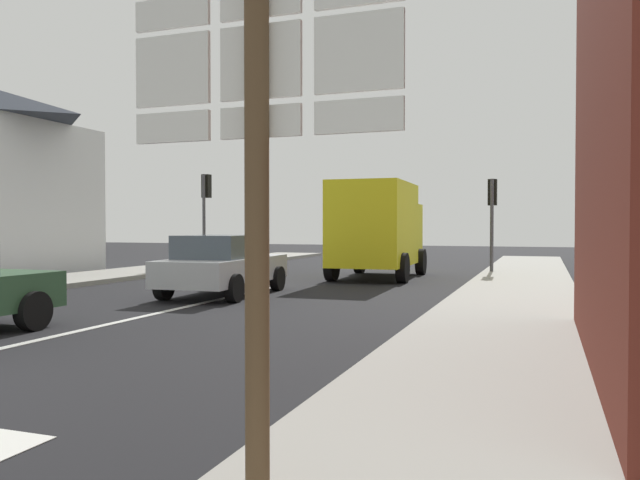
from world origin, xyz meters
name	(u,v)px	position (x,y,z in m)	size (l,w,h in m)	color
ground_plane	(242,294)	(0.00, 10.00, 0.00)	(80.00, 80.00, 0.00)	black
sidewalk_right	(508,315)	(6.41, 8.00, 0.07)	(2.76, 44.00, 0.14)	gray
lane_centre_stripe	(145,316)	(0.00, 6.00, 0.01)	(0.16, 12.00, 0.01)	silver
sedan_far	(223,264)	(-0.34, 9.66, 0.76)	(2.15, 4.29, 1.47)	#B7BABF
delivery_truck	(378,227)	(1.94, 15.80, 1.65)	(2.60, 5.06, 3.05)	yellow
route_sign_post	(258,170)	(5.48, -0.62, 2.00)	(1.66, 0.14, 3.20)	brown
traffic_light_far_right	(492,204)	(5.33, 18.40, 2.45)	(0.30, 0.49, 3.30)	#47474C
traffic_light_far_left	(206,199)	(-5.33, 17.45, 2.73)	(0.30, 0.49, 3.69)	#47474C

